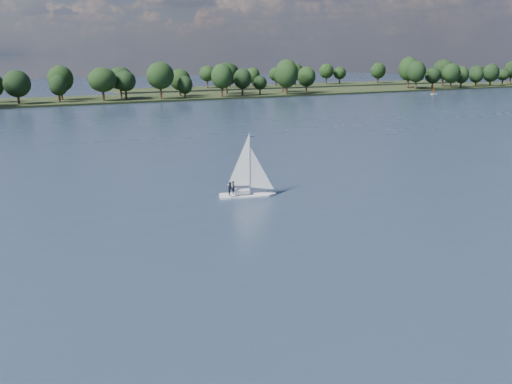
{
  "coord_description": "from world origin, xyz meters",
  "views": [
    {
      "loc": [
        -26.65,
        -18.04,
        17.89
      ],
      "look_at": [
        4.55,
        37.38,
        2.5
      ],
      "focal_mm": 40.0,
      "sensor_mm": 36.0,
      "label": 1
    }
  ],
  "objects": [
    {
      "name": "ground",
      "position": [
        0.0,
        100.0,
        0.0
      ],
      "size": [
        700.0,
        700.0,
        0.0
      ],
      "primitive_type": "plane",
      "color": "#233342",
      "rests_on": "ground"
    },
    {
      "name": "dinghy_orange",
      "position": [
        174.6,
        172.67,
        1.15
      ],
      "size": [
        3.1,
        1.36,
        4.85
      ],
      "rotation": [
        0.0,
        0.0,
        0.06
      ],
      "color": "white",
      "rests_on": "ground"
    },
    {
      "name": "sailboat",
      "position": [
        7.02,
        44.75,
        2.46
      ],
      "size": [
        6.94,
        3.55,
        8.8
      ],
      "rotation": [
        0.0,
        0.0,
        -0.27
      ],
      "color": "silver",
      "rests_on": "ground"
    },
    {
      "name": "far_shore_back",
      "position": [
        160.0,
        260.0,
        0.0
      ],
      "size": [
        220.0,
        30.0,
        1.4
      ],
      "primitive_type": "cube",
      "color": "black",
      "rests_on": "ground"
    },
    {
      "name": "treeline",
      "position": [
        2.24,
        208.37,
        8.06
      ],
      "size": [
        561.94,
        74.13,
        18.35
      ],
      "color": "black",
      "rests_on": "ground"
    },
    {
      "name": "far_shore",
      "position": [
        0.0,
        212.0,
        0.0
      ],
      "size": [
        660.0,
        40.0,
        1.5
      ],
      "primitive_type": "cube",
      "color": "black",
      "rests_on": "ground"
    }
  ]
}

